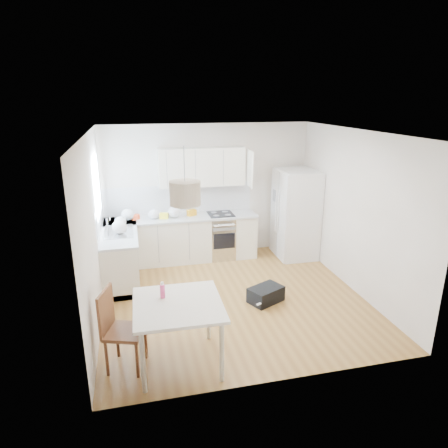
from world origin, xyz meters
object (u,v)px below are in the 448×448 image
Objects in this scene: refrigerator at (296,214)px; dining_chair at (125,330)px; dining_table at (178,310)px; gym_bag at (266,294)px.

dining_chair is (-3.45, -2.95, -0.39)m from refrigerator.
dining_table is at bearing 12.23° from dining_chair.
dining_chair is at bearing -177.76° from gym_bag.
refrigerator is 2.31m from gym_bag.
gym_bag is (1.56, 1.24, -0.61)m from dining_table.
dining_chair reaches higher than dining_table.
dining_chair is at bearing -139.10° from refrigerator.
refrigerator is at bearing 59.13° from dining_chair.
gym_bag is at bearing -124.67° from refrigerator.
refrigerator reaches higher than dining_chair.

